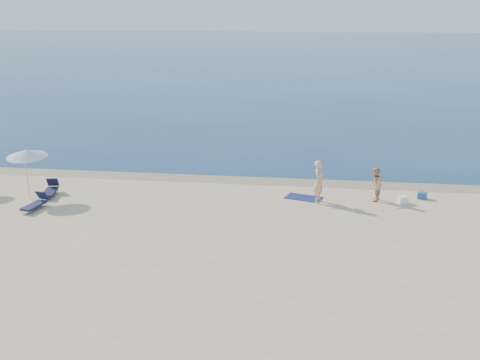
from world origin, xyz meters
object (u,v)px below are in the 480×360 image
object	(u,v)px
person_right	(375,184)
umbrella_near	(27,153)
person_left	(319,182)
blue_cooler	(422,196)

from	to	relation	value
person_right	umbrella_near	xyz separation A→B (m)	(-15.84, -1.55, 1.31)
person_left	blue_cooler	size ratio (longest dim) A/B	4.57
person_right	blue_cooler	distance (m)	2.39
umbrella_near	blue_cooler	bearing A→B (deg)	0.42
person_right	blue_cooler	xyz separation A→B (m)	(2.23, 0.61, -0.63)
person_left	person_right	xyz separation A→B (m)	(2.53, 0.52, -0.19)
blue_cooler	umbrella_near	world-z (taller)	umbrella_near
person_left	umbrella_near	bearing A→B (deg)	110.61
person_left	person_right	bearing A→B (deg)	-62.17
person_left	blue_cooler	distance (m)	4.95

